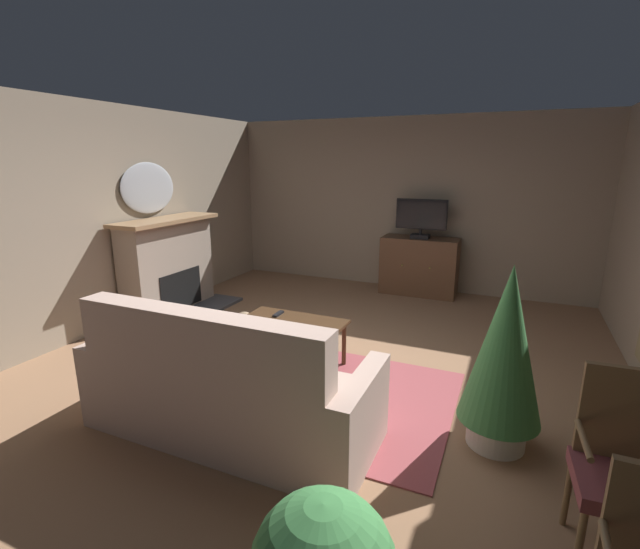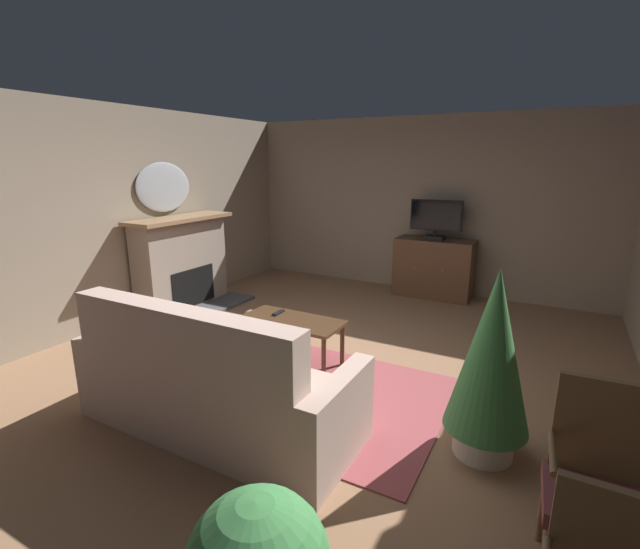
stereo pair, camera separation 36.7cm
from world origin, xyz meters
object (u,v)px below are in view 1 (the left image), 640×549
(tv_cabinet, at_px, (419,267))
(side_chair_nearest_door, at_px, (623,465))
(potted_plant_tall_palm_by_window, at_px, (505,352))
(cat, at_px, (246,321))
(television, at_px, (421,218))
(wall_mirror_oval, at_px, (148,188))
(fireplace, at_px, (170,268))
(tv_remote, at_px, (278,314))
(coffee_table, at_px, (294,326))
(sofa_floral, at_px, (225,393))

(tv_cabinet, xyz_separation_m, side_chair_nearest_door, (1.91, -4.35, 0.11))
(potted_plant_tall_palm_by_window, height_order, cat, potted_plant_tall_palm_by_window)
(television, bearing_deg, wall_mirror_oval, -145.87)
(fireplace, distance_m, side_chair_nearest_door, 5.30)
(tv_cabinet, xyz_separation_m, television, (-0.00, -0.05, 0.78))
(tv_remote, bearing_deg, fireplace, 69.00)
(television, xyz_separation_m, potted_plant_tall_palm_by_window, (1.32, -3.55, -0.47))
(potted_plant_tall_palm_by_window, bearing_deg, television, 110.34)
(wall_mirror_oval, bearing_deg, coffee_table, -17.70)
(tv_remote, distance_m, sofa_floral, 1.39)
(potted_plant_tall_palm_by_window, relative_size, cat, 2.65)
(tv_remote, bearing_deg, coffee_table, -110.54)
(sofa_floral, bearing_deg, coffee_table, 93.85)
(sofa_floral, bearing_deg, tv_cabinet, 82.73)
(fireplace, xyz_separation_m, coffee_table, (2.30, -0.81, -0.19))
(coffee_table, height_order, cat, coffee_table)
(fireplace, bearing_deg, potted_plant_tall_palm_by_window, -18.08)
(television, bearing_deg, side_chair_nearest_door, -66.02)
(tv_remote, distance_m, side_chair_nearest_door, 3.09)
(wall_mirror_oval, relative_size, side_chair_nearest_door, 0.93)
(sofa_floral, xyz_separation_m, potted_plant_tall_palm_by_window, (1.87, 0.71, 0.37))
(cat, bearing_deg, tv_cabinet, 56.58)
(tv_cabinet, bearing_deg, television, -90.00)
(fireplace, xyz_separation_m, cat, (1.34, -0.21, -0.50))
(side_chair_nearest_door, bearing_deg, coffee_table, 152.58)
(side_chair_nearest_door, xyz_separation_m, cat, (-3.51, 1.92, -0.41))
(side_chair_nearest_door, bearing_deg, television, 113.98)
(television, bearing_deg, tv_cabinet, 90.00)
(tv_cabinet, relative_size, tv_remote, 6.76)
(sofa_floral, bearing_deg, fireplace, 138.77)
(tv_cabinet, bearing_deg, wall_mirror_oval, -145.22)
(wall_mirror_oval, bearing_deg, fireplace, 0.00)
(television, relative_size, sofa_floral, 0.34)
(coffee_table, bearing_deg, tv_remote, 160.96)
(sofa_floral, bearing_deg, potted_plant_tall_palm_by_window, 20.71)
(tv_cabinet, height_order, tv_remote, tv_cabinet)
(tv_remote, height_order, cat, tv_remote)
(wall_mirror_oval, distance_m, television, 3.88)
(tv_remote, xyz_separation_m, side_chair_nearest_door, (2.76, -1.39, 0.04))
(tv_cabinet, bearing_deg, tv_remote, -106.05)
(television, relative_size, side_chair_nearest_door, 0.75)
(television, xyz_separation_m, coffee_table, (-0.64, -2.97, -0.78))
(potted_plant_tall_palm_by_window, bearing_deg, cat, 158.06)
(coffee_table, bearing_deg, cat, 148.16)
(side_chair_nearest_door, bearing_deg, tv_remote, 153.19)
(fireplace, xyz_separation_m, potted_plant_tall_palm_by_window, (4.26, -1.39, 0.11))
(side_chair_nearest_door, bearing_deg, wall_mirror_oval, 157.27)
(fireplace, distance_m, sofa_floral, 3.19)
(fireplace, bearing_deg, side_chair_nearest_door, -23.76)
(coffee_table, bearing_deg, tv_cabinet, 78.13)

